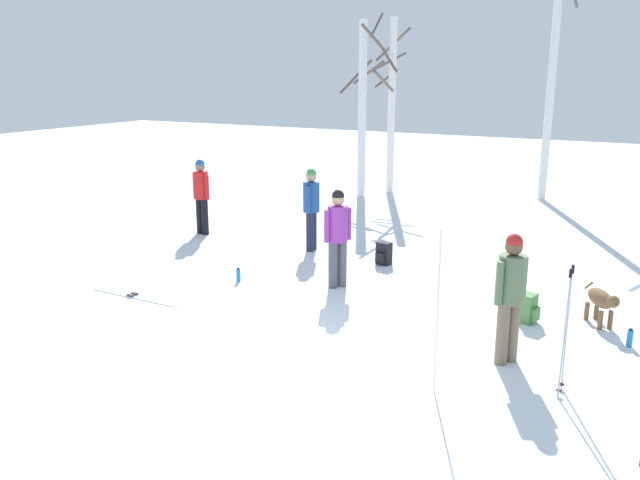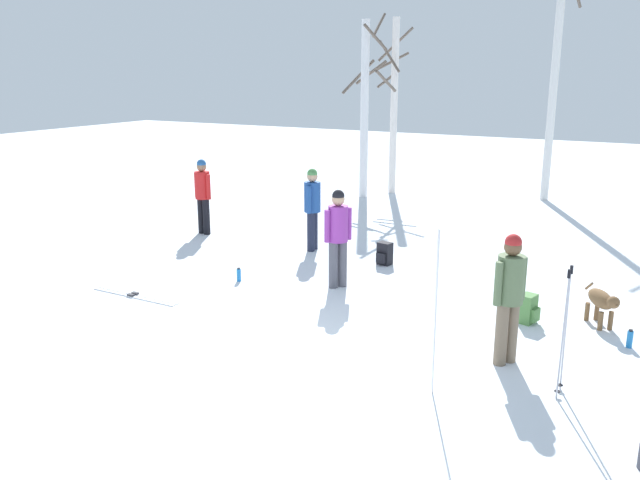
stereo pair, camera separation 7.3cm
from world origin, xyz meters
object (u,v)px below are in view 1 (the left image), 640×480
Objects in this scene: person_2 at (511,290)px; birch_tree_1 at (391,101)px; water_bottle_0 at (630,338)px; birch_tree_0 at (363,106)px; ski_pair_planted_0 at (437,312)px; ski_pair_lying_1 at (135,296)px; person_4 at (338,232)px; backpack_0 at (384,254)px; person_1 at (311,204)px; water_bottle_1 at (238,275)px; backpack_1 at (528,309)px; dog at (602,301)px; birch_tree_2 at (554,54)px; ski_poles_0 at (566,327)px; person_3 at (201,192)px.

birch_tree_1 reaches higher than person_2.
water_bottle_0 is 11.50m from birch_tree_0.
ski_pair_planted_0 is 5.60m from ski_pair_lying_1.
person_4 is 3.90× the size of backpack_0.
person_1 is 1.00× the size of person_2.
birch_tree_1 is (0.40, 1.10, 0.13)m from birch_tree_0.
person_4 is 6.84× the size of water_bottle_1.
backpack_1 is 1.69× the size of water_bottle_0.
backpack_1 is 1.44m from water_bottle_0.
backpack_1 is at bearing 5.11° from water_bottle_1.
birch_tree_0 reaches higher than person_4.
dog is 0.10× the size of birch_tree_2.
person_1 is at bearing -80.74° from birch_tree_1.
person_2 is at bearing -115.74° from dog.
person_2 is 0.95m from ski_poles_0.
birch_tree_1 is at bearing -167.42° from birch_tree_2.
birch_tree_2 is at bearing 69.57° from ski_pair_lying_1.
birch_tree_0 is at bearing 133.75° from water_bottle_0.
water_bottle_1 is at bearing 163.90° from ski_poles_0.
water_bottle_0 is at bearing -51.37° from birch_tree_1.
birch_tree_0 is (-3.27, 6.09, 2.42)m from backpack_0.
ski_pair_planted_0 is at bearing -128.39° from water_bottle_0.
person_2 is at bearing -36.36° from person_1.
water_bottle_0 is 1.04× the size of water_bottle_1.
water_bottle_0 is at bearing -10.34° from backpack_1.
birch_tree_1 reaches higher than backpack_0.
water_bottle_1 is (-1.69, -0.57, -0.86)m from person_4.
person_3 reaches higher than ski_pair_lying_1.
person_4 reaches higher than backpack_1.
person_3 is 0.34× the size of birch_tree_0.
birch_tree_2 is (-2.99, 10.18, 3.93)m from water_bottle_0.
person_3 is 6.57× the size of water_bottle_0.
person_2 is at bearing -60.34° from birch_tree_1.
person_4 is 4.76m from water_bottle_0.
person_4 is 10.40m from birch_tree_2.
water_bottle_0 is (4.67, -0.39, -0.86)m from person_4.
dog is 0.49× the size of ski_poles_0.
ski_pair_planted_0 reaches higher than person_2.
person_3 is at bearing 137.74° from water_bottle_1.
person_2 is 6.12m from ski_pair_lying_1.
water_bottle_1 is (2.75, -2.49, -0.86)m from person_3.
water_bottle_0 is (1.38, 1.30, -0.86)m from person_2.
water_bottle_1 is 8.78m from birch_tree_0.
ski_poles_0 is 0.20× the size of birch_tree_2.
person_4 reaches higher than water_bottle_0.
person_4 is 4.62m from ski_poles_0.
backpack_1 is (0.54, 2.72, -0.77)m from ski_pair_planted_0.
birch_tree_2 is at bearing 106.39° from water_bottle_0.
ski_pair_planted_0 reaches higher than backpack_1.
person_3 is at bearing -103.01° from birch_tree_0.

